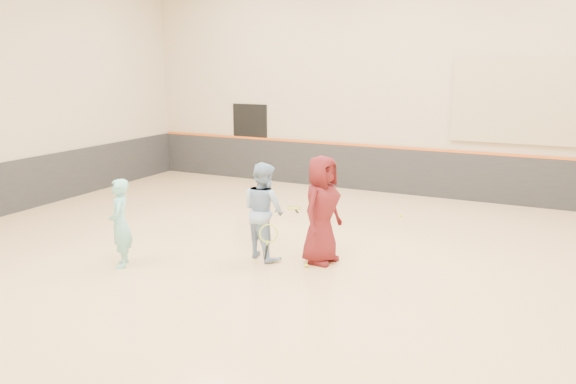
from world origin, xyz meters
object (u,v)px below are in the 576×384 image
at_px(girl, 120,223).
at_px(young_man, 322,210).
at_px(spare_racket, 294,208).
at_px(instructor, 264,211).

height_order(girl, young_man, young_man).
bearing_deg(spare_racket, young_man, -57.39).
relative_size(girl, spare_racket, 1.99).
xyz_separation_m(instructor, young_man, (1.00, 0.22, 0.08)).
xyz_separation_m(girl, instructor, (1.95, 1.43, 0.10)).
xyz_separation_m(girl, spare_racket, (0.98, 4.74, -0.73)).
bearing_deg(girl, instructor, 90.34).
height_order(girl, instructor, instructor).
relative_size(girl, instructor, 0.88).
distance_m(girl, instructor, 2.43).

